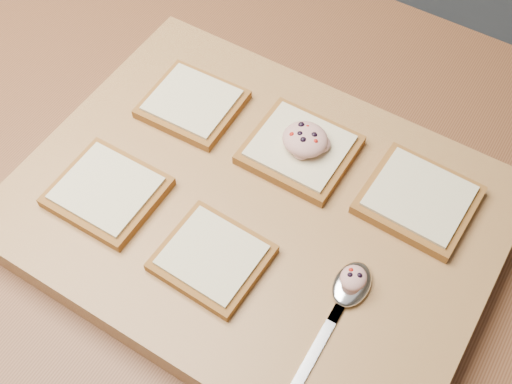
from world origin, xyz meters
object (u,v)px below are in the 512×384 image
at_px(bread_far_center, 300,149).
at_px(cutting_board, 256,213).
at_px(tuna_salad_dollop, 305,139).
at_px(spoon, 346,295).

bearing_deg(bread_far_center, cutting_board, -94.81).
bearing_deg(cutting_board, bread_far_center, 85.19).
relative_size(cutting_board, bread_far_center, 4.42).
bearing_deg(tuna_salad_dollop, spoon, -47.38).
relative_size(cutting_board, tuna_salad_dollop, 9.88).
xyz_separation_m(cutting_board, tuna_salad_dollop, (0.01, 0.09, 0.05)).
relative_size(bread_far_center, spoon, 0.64).
height_order(cutting_board, spoon, spoon).
height_order(bread_far_center, spoon, bread_far_center).
bearing_deg(bread_far_center, tuna_salad_dollop, 10.60).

